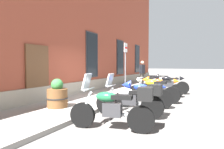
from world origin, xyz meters
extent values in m
plane|color=#565451|center=(0.00, 0.00, 0.00)|extent=(140.00, 140.00, 0.00)
cube|color=gray|center=(0.00, 1.34, 0.06)|extent=(33.84, 2.68, 0.13)
cube|color=silver|center=(0.00, -3.20, 0.00)|extent=(33.84, 0.12, 0.01)
cube|color=brown|center=(0.00, 6.30, 4.60)|extent=(27.84, 7.23, 9.20)
cube|color=gray|center=(0.00, 2.64, 0.35)|extent=(27.84, 0.10, 0.70)
cube|color=brown|center=(-1.99, 2.65, 1.15)|extent=(1.10, 0.08, 2.30)
cube|color=#2D2D33|center=(1.99, 2.66, 2.10)|extent=(1.22, 0.06, 2.52)
cube|color=black|center=(1.99, 2.63, 2.10)|extent=(1.10, 0.03, 2.40)
cube|color=#2D2D33|center=(5.97, 2.66, 2.10)|extent=(1.22, 0.06, 2.52)
cube|color=black|center=(5.97, 2.63, 2.10)|extent=(1.10, 0.03, 2.40)
cube|color=#2D2D33|center=(9.94, 2.66, 2.10)|extent=(1.22, 0.06, 2.52)
cube|color=black|center=(9.94, 2.63, 2.10)|extent=(1.10, 0.03, 2.40)
cylinder|color=black|center=(-3.49, -0.41, 0.31)|extent=(0.22, 0.64, 0.63)
cylinder|color=black|center=(-3.26, -1.83, 0.31)|extent=(0.22, 0.64, 0.63)
cylinder|color=silver|center=(-3.47, -0.51, 0.58)|extent=(0.12, 0.33, 0.66)
cube|color=#28282B|center=(-3.36, -1.17, 0.49)|extent=(0.29, 0.47, 0.32)
ellipsoid|color=#195633|center=(-3.39, -1.02, 0.79)|extent=(0.34, 0.56, 0.24)
cube|color=black|center=(-3.33, -1.39, 0.80)|extent=(0.29, 0.51, 0.10)
cylinder|color=silver|center=(-3.46, -0.59, 0.96)|extent=(0.62, 0.14, 0.04)
cylinder|color=silver|center=(-3.20, -1.44, 0.36)|extent=(0.16, 0.46, 0.09)
cube|color=#B2BCC6|center=(-3.47, -0.53, 1.14)|extent=(0.38, 0.20, 0.40)
cube|color=black|center=(-3.24, -1.93, 0.90)|extent=(0.41, 0.37, 0.30)
cylinder|color=black|center=(-2.04, -0.32, 0.34)|extent=(0.14, 0.68, 0.67)
cylinder|color=black|center=(-1.98, -1.77, 0.34)|extent=(0.14, 0.68, 0.67)
cylinder|color=silver|center=(-2.03, -0.42, 0.56)|extent=(0.08, 0.29, 0.58)
cube|color=#28282B|center=(-2.01, -1.10, 0.52)|extent=(0.24, 0.45, 0.32)
ellipsoid|color=#B7BABF|center=(-2.01, -0.95, 0.73)|extent=(0.28, 0.53, 0.24)
cube|color=black|center=(-2.00, -1.33, 0.74)|extent=(0.24, 0.49, 0.10)
cylinder|color=silver|center=(-2.03, -0.50, 0.90)|extent=(0.62, 0.06, 0.04)
cylinder|color=silver|center=(-1.88, -1.39, 0.39)|extent=(0.11, 0.45, 0.09)
cube|color=#B2BCC6|center=(-2.03, -0.44, 1.08)|extent=(0.37, 0.16, 0.40)
cube|color=black|center=(-1.98, -1.87, 0.84)|extent=(0.37, 0.33, 0.30)
cylinder|color=black|center=(-0.83, -0.46, 0.34)|extent=(0.27, 0.69, 0.68)
cylinder|color=black|center=(-0.52, -1.79, 0.34)|extent=(0.27, 0.69, 0.68)
cylinder|color=silver|center=(-0.81, -0.56, 0.57)|extent=(0.13, 0.30, 0.58)
cube|color=#28282B|center=(-0.67, -1.17, 0.52)|extent=(0.31, 0.48, 0.32)
ellipsoid|color=#192D9E|center=(-0.70, -1.03, 0.74)|extent=(0.37, 0.57, 0.24)
cube|color=black|center=(-0.61, -1.40, 0.75)|extent=(0.32, 0.52, 0.10)
cylinder|color=silver|center=(-0.79, -0.64, 0.91)|extent=(0.61, 0.17, 0.04)
cylinder|color=silver|center=(-0.48, -1.44, 0.39)|extent=(0.19, 0.46, 0.09)
cone|color=#192D9E|center=(-0.82, -0.51, 0.81)|extent=(0.43, 0.41, 0.36)
cone|color=#192D9E|center=(-0.53, -1.77, 0.77)|extent=(0.29, 0.31, 0.24)
cylinder|color=black|center=(0.61, -0.42, 0.34)|extent=(0.15, 0.68, 0.68)
cylinder|color=black|center=(0.55, -1.92, 0.34)|extent=(0.15, 0.68, 0.68)
cylinder|color=silver|center=(0.61, -0.52, 0.60)|extent=(0.08, 0.32, 0.65)
cube|color=#28282B|center=(0.58, -1.22, 0.52)|extent=(0.24, 0.45, 0.32)
ellipsoid|color=gold|center=(0.58, -1.07, 0.82)|extent=(0.28, 0.53, 0.24)
cube|color=black|center=(0.57, -1.45, 0.83)|extent=(0.24, 0.49, 0.10)
cylinder|color=silver|center=(0.60, -0.60, 0.99)|extent=(0.62, 0.06, 0.04)
cylinder|color=silver|center=(0.69, -1.53, 0.39)|extent=(0.11, 0.45, 0.09)
sphere|color=silver|center=(0.61, -0.52, 0.92)|extent=(0.18, 0.18, 0.18)
cylinder|color=black|center=(2.00, -0.37, 0.31)|extent=(0.21, 0.64, 0.63)
cylinder|color=black|center=(2.23, -1.89, 0.31)|extent=(0.21, 0.64, 0.63)
cylinder|color=silver|center=(2.01, -0.47, 0.55)|extent=(0.11, 0.31, 0.61)
cube|color=#28282B|center=(2.12, -1.18, 0.49)|extent=(0.28, 0.47, 0.32)
ellipsoid|color=orange|center=(2.10, -1.03, 0.74)|extent=(0.34, 0.55, 0.24)
cube|color=black|center=(2.16, -1.41, 0.75)|extent=(0.29, 0.51, 0.10)
cylinder|color=silver|center=(2.03, -0.55, 0.91)|extent=(0.62, 0.13, 0.04)
cylinder|color=silver|center=(2.29, -1.46, 0.36)|extent=(0.16, 0.46, 0.09)
cone|color=orange|center=(2.01, -0.42, 0.81)|extent=(0.41, 0.39, 0.36)
cone|color=orange|center=(2.23, -1.87, 0.77)|extent=(0.28, 0.29, 0.24)
cylinder|color=black|center=(3.22, -0.59, 0.34)|extent=(0.19, 0.68, 0.67)
cylinder|color=black|center=(3.36, -2.02, 0.34)|extent=(0.19, 0.68, 0.67)
cylinder|color=silver|center=(3.23, -0.69, 0.60)|extent=(0.10, 0.32, 0.65)
cube|color=#28282B|center=(3.30, -1.36, 0.52)|extent=(0.26, 0.46, 0.32)
ellipsoid|color=black|center=(3.28, -1.21, 0.81)|extent=(0.31, 0.54, 0.24)
cube|color=black|center=(3.32, -1.59, 0.82)|extent=(0.27, 0.50, 0.10)
cylinder|color=silver|center=(3.24, -0.77, 0.98)|extent=(0.62, 0.10, 0.04)
cylinder|color=silver|center=(3.45, -1.64, 0.39)|extent=(0.13, 0.46, 0.09)
cone|color=black|center=(3.23, -0.64, 0.88)|extent=(0.39, 0.37, 0.36)
cone|color=black|center=(3.36, -2.00, 0.84)|extent=(0.26, 0.28, 0.24)
cylinder|color=#38332D|center=(5.58, 0.89, 0.55)|extent=(0.14, 0.14, 0.84)
cylinder|color=#38332D|center=(5.75, 0.84, 0.55)|extent=(0.14, 0.14, 0.84)
cube|color=black|center=(5.67, 0.87, 1.26)|extent=(0.44, 0.31, 0.59)
sphere|color=tan|center=(5.67, 0.87, 1.70)|extent=(0.23, 0.23, 0.23)
cylinder|color=black|center=(5.43, 0.94, 1.23)|extent=(0.09, 0.09, 0.56)
cylinder|color=black|center=(5.91, 0.79, 1.23)|extent=(0.09, 0.09, 0.56)
cube|color=#592D19|center=(5.98, 0.79, 1.01)|extent=(0.11, 0.14, 0.24)
cylinder|color=#4C4C51|center=(1.66, 0.52, 1.39)|extent=(0.06, 0.06, 2.52)
cube|color=white|center=(1.66, 0.50, 2.40)|extent=(0.36, 0.03, 0.44)
cube|color=red|center=(1.66, 0.49, 2.40)|extent=(0.36, 0.01, 0.08)
cylinder|color=brown|center=(-2.41, 1.33, 0.44)|extent=(0.68, 0.68, 0.62)
cylinder|color=black|center=(-2.41, 1.33, 0.44)|extent=(0.71, 0.71, 0.04)
sphere|color=#28602D|center=(-2.41, 1.33, 0.89)|extent=(0.40, 0.40, 0.40)
camera|label=1|loc=(-7.50, -3.15, 1.55)|focal=31.62mm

